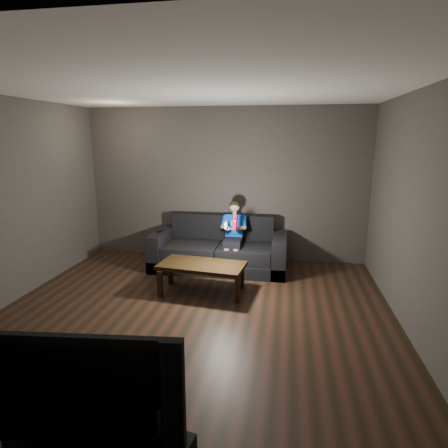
# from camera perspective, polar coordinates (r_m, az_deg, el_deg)

# --- Properties ---
(floor) EXTENTS (5.00, 5.00, 0.00)m
(floor) POSITION_cam_1_polar(r_m,az_deg,el_deg) (4.75, -5.08, -14.26)
(floor) COLOR black
(floor) RESTS_ON ground
(back_wall) EXTENTS (5.00, 0.04, 2.70)m
(back_wall) POSITION_cam_1_polar(r_m,az_deg,el_deg) (6.71, 0.09, 6.03)
(back_wall) COLOR #403C37
(back_wall) RESTS_ON ground
(front_wall) EXTENTS (5.00, 0.04, 2.70)m
(front_wall) POSITION_cam_1_polar(r_m,az_deg,el_deg) (2.09, -23.75, -11.42)
(front_wall) COLOR #403C37
(front_wall) RESTS_ON ground
(right_wall) EXTENTS (0.04, 5.00, 2.70)m
(right_wall) POSITION_cam_1_polar(r_m,az_deg,el_deg) (4.38, 28.01, 0.67)
(right_wall) COLOR #403C37
(right_wall) RESTS_ON ground
(ceiling) EXTENTS (5.00, 5.00, 0.02)m
(ceiling) POSITION_cam_1_polar(r_m,az_deg,el_deg) (4.25, -5.85, 20.11)
(ceiling) COLOR silver
(ceiling) RESTS_ON back_wall
(sofa) EXTENTS (2.24, 0.97, 0.86)m
(sofa) POSITION_cam_1_polar(r_m,az_deg,el_deg) (6.35, -0.73, -4.25)
(sofa) COLOR black
(sofa) RESTS_ON floor
(child) EXTENTS (0.42, 0.51, 1.03)m
(child) POSITION_cam_1_polar(r_m,az_deg,el_deg) (6.13, 1.49, -0.80)
(child) COLOR black
(child) RESTS_ON sofa
(wii_remote_red) EXTENTS (0.07, 0.09, 0.22)m
(wii_remote_red) POSITION_cam_1_polar(r_m,az_deg,el_deg) (5.69, 1.72, 0.31)
(wii_remote_red) COLOR #BF002C
(wii_remote_red) RESTS_ON child
(nunchuk_white) EXTENTS (0.07, 0.09, 0.15)m
(nunchuk_white) POSITION_cam_1_polar(r_m,az_deg,el_deg) (5.73, 0.25, -0.16)
(nunchuk_white) COLOR white
(nunchuk_white) RESTS_ON child
(wii_remote_black) EXTENTS (0.06, 0.15, 0.03)m
(wii_remote_black) POSITION_cam_1_polar(r_m,az_deg,el_deg) (6.43, -9.72, -1.06)
(wii_remote_black) COLOR black
(wii_remote_black) RESTS_ON sofa
(coffee_table) EXTENTS (1.25, 0.73, 0.43)m
(coffee_table) POSITION_cam_1_polar(r_m,az_deg,el_deg) (5.34, -3.38, -6.65)
(coffee_table) COLOR black
(coffee_table) RESTS_ON floor
(tv) EXTENTS (1.19, 0.27, 0.68)m
(tv) POSITION_cam_1_polar(r_m,az_deg,el_deg) (2.54, -19.77, -21.15)
(tv) COLOR black
(tv) RESTS_ON media_console
(wii_console) EXTENTS (0.09, 0.18, 0.23)m
(wii_console) POSITION_cam_1_polar(r_m,az_deg,el_deg) (2.50, -8.35, -27.41)
(wii_console) COLOR white
(wii_console) RESTS_ON media_console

